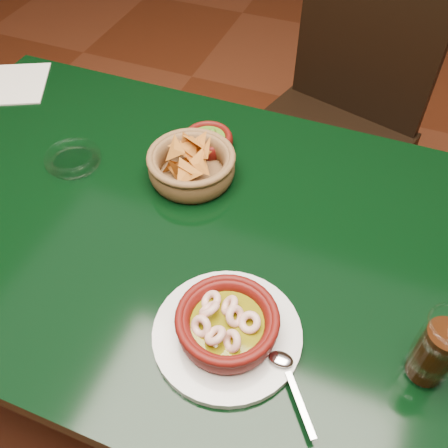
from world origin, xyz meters
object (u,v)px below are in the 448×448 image
at_px(dining_chair, 333,121).
at_px(shrimp_plate, 227,326).
at_px(dining_table, 164,250).
at_px(chip_basket, 191,165).
at_px(cola_drink, 437,350).

xyz_separation_m(dining_chair, shrimp_plate, (0.01, -0.90, 0.24)).
bearing_deg(dining_chair, dining_table, -106.06).
xyz_separation_m(dining_table, chip_basket, (0.01, 0.13, 0.13)).
bearing_deg(cola_drink, dining_table, 165.05).
distance_m(dining_table, shrimp_plate, 0.31).
height_order(dining_chair, cola_drink, dining_chair).
distance_m(dining_chair, cola_drink, 0.94).
distance_m(dining_table, chip_basket, 0.18).
xyz_separation_m(dining_table, cola_drink, (0.50, -0.13, 0.17)).
bearing_deg(dining_table, shrimp_plate, -41.45).
bearing_deg(cola_drink, shrimp_plate, -169.87).
bearing_deg(cola_drink, dining_chair, 109.51).
distance_m(shrimp_plate, cola_drink, 0.30).
xyz_separation_m(dining_chair, chip_basket, (-0.19, -0.58, 0.25)).
bearing_deg(cola_drink, chip_basket, 152.12).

